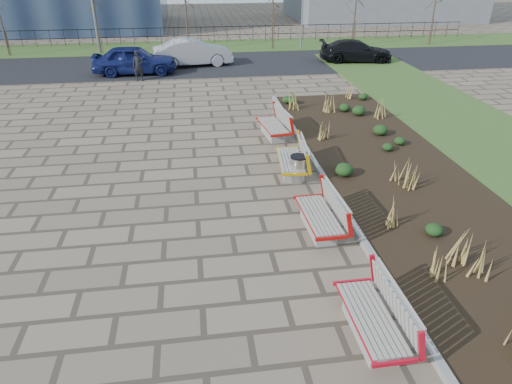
{
  "coord_description": "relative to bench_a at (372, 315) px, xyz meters",
  "views": [
    {
      "loc": [
        0.08,
        -7.03,
        6.26
      ],
      "look_at": [
        1.5,
        3.0,
        0.9
      ],
      "focal_mm": 32.0,
      "sensor_mm": 36.0,
      "label": 1
    }
  ],
  "objects": [
    {
      "name": "ground",
      "position": [
        -3.0,
        1.2,
        -0.5
      ],
      "size": [
        120.0,
        120.0,
        0.0
      ],
      "primitive_type": "plane",
      "color": "#776552",
      "rests_on": "ground"
    },
    {
      "name": "planting_bed",
      "position": [
        3.25,
        6.2,
        -0.45
      ],
      "size": [
        4.5,
        18.0,
        0.1
      ],
      "primitive_type": "cube",
      "color": "black",
      "rests_on": "ground"
    },
    {
      "name": "planting_curb",
      "position": [
        0.92,
        6.2,
        -0.42
      ],
      "size": [
        0.16,
        18.0,
        0.15
      ],
      "primitive_type": "cube",
      "color": "gray",
      "rests_on": "ground"
    },
    {
      "name": "grass_verge_far",
      "position": [
        -3.0,
        29.2,
        -0.48
      ],
      "size": [
        80.0,
        5.0,
        0.04
      ],
      "primitive_type": "cube",
      "color": "#33511E",
      "rests_on": "ground"
    },
    {
      "name": "road",
      "position": [
        -3.0,
        23.2,
        -0.49
      ],
      "size": [
        80.0,
        7.0,
        0.02
      ],
      "primitive_type": "cube",
      "color": "black",
      "rests_on": "ground"
    },
    {
      "name": "bench_a",
      "position": [
        0.0,
        0.0,
        0.0
      ],
      "size": [
        0.92,
        2.11,
        1.0
      ],
      "primitive_type": null,
      "rotation": [
        0.0,
        0.0,
        0.01
      ],
      "color": "red",
      "rests_on": "ground"
    },
    {
      "name": "bench_b",
      "position": [
        0.0,
        3.62,
        0.0
      ],
      "size": [
        0.97,
        2.13,
        1.0
      ],
      "primitive_type": null,
      "rotation": [
        0.0,
        0.0,
        0.03
      ],
      "color": "#B60F0C",
      "rests_on": "ground"
    },
    {
      "name": "bench_c",
      "position": [
        0.0,
        7.06,
        0.0
      ],
      "size": [
        1.09,
        2.17,
        1.0
      ],
      "primitive_type": null,
      "rotation": [
        0.0,
        0.0,
        -0.09
      ],
      "color": "#CE980A",
      "rests_on": "ground"
    },
    {
      "name": "bench_d",
      "position": [
        0.0,
        10.3,
        0.0
      ],
      "size": [
        1.15,
        2.19,
        1.0
      ],
      "primitive_type": null,
      "rotation": [
        0.0,
        0.0,
        0.12
      ],
      "color": "red",
      "rests_on": "ground"
    },
    {
      "name": "litter_bin",
      "position": [
        0.11,
        6.42,
        -0.09
      ],
      "size": [
        0.5,
        0.5,
        0.81
      ],
      "primitive_type": "cylinder",
      "color": "#B2B2B7",
      "rests_on": "ground"
    },
    {
      "name": "pedestrian",
      "position": [
        -5.72,
        19.68,
        0.3
      ],
      "size": [
        0.59,
        0.39,
        1.6
      ],
      "primitive_type": "imported",
      "rotation": [
        0.0,
        0.0,
        0.02
      ],
      "color": "black",
      "rests_on": "ground"
    },
    {
      "name": "car_blue",
      "position": [
        -6.07,
        21.25,
        0.31
      ],
      "size": [
        4.66,
        1.93,
        1.58
      ],
      "primitive_type": "imported",
      "rotation": [
        0.0,
        0.0,
        1.58
      ],
      "color": "navy",
      "rests_on": "road"
    },
    {
      "name": "car_silver",
      "position": [
        -2.74,
        22.93,
        0.3
      ],
      "size": [
        4.92,
        2.27,
        1.56
      ],
      "primitive_type": "imported",
      "rotation": [
        0.0,
        0.0,
        1.71
      ],
      "color": "#9A9CA2",
      "rests_on": "road"
    },
    {
      "name": "car_black",
      "position": [
        7.5,
        22.68,
        0.18
      ],
      "size": [
        4.74,
        2.43,
        1.32
      ],
      "primitive_type": "imported",
      "rotation": [
        0.0,
        0.0,
        1.44
      ],
      "color": "black",
      "rests_on": "road"
    },
    {
      "name": "tree_a",
      "position": [
        -15.0,
        27.7,
        1.54
      ],
      "size": [
        1.4,
        1.4,
        4.0
      ],
      "primitive_type": null,
      "color": "#4C3D2D",
      "rests_on": "grass_verge_far"
    },
    {
      "name": "tree_b",
      "position": [
        -9.0,
        27.7,
        1.54
      ],
      "size": [
        1.4,
        1.4,
        4.0
      ],
      "primitive_type": null,
      "color": "#4C3D2D",
      "rests_on": "grass_verge_far"
    },
    {
      "name": "tree_c",
      "position": [
        -3.0,
        27.7,
        1.54
      ],
      "size": [
        1.4,
        1.4,
        4.0
      ],
      "primitive_type": null,
      "color": "#4C3D2D",
      "rests_on": "grass_verge_far"
    },
    {
      "name": "tree_d",
      "position": [
        3.0,
        27.7,
        1.54
      ],
      "size": [
        1.4,
        1.4,
        4.0
      ],
      "primitive_type": null,
      "color": "#4C3D2D",
      "rests_on": "grass_verge_far"
    },
    {
      "name": "tree_e",
      "position": [
        9.0,
        27.7,
        1.54
      ],
      "size": [
        1.4,
        1.4,
        4.0
      ],
      "primitive_type": null,
      "color": "#4C3D2D",
      "rests_on": "grass_verge_far"
    },
    {
      "name": "tree_f",
      "position": [
        15.0,
        27.7,
        1.54
      ],
      "size": [
        1.4,
        1.4,
        4.0
      ],
      "primitive_type": null,
      "color": "#4C3D2D",
      "rests_on": "grass_verge_far"
    },
    {
      "name": "lamp_west",
      "position": [
        -9.0,
        27.2,
        2.54
      ],
      "size": [
        0.24,
        0.6,
        6.0
      ],
      "primitive_type": null,
      "color": "gray",
      "rests_on": "grass_verge_far"
    },
    {
      "name": "lamp_east",
      "position": [
        5.0,
        27.2,
        2.54
      ],
      "size": [
        0.24,
        0.6,
        6.0
      ],
      "primitive_type": null,
      "color": "gray",
      "rests_on": "grass_verge_far"
    },
    {
      "name": "railing_fence",
      "position": [
        -3.0,
        30.7,
        0.14
      ],
      "size": [
        44.0,
        0.1,
        1.2
      ],
      "primitive_type": null,
      "color": "black",
      "rests_on": "grass_verge_far"
    }
  ]
}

